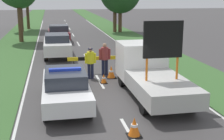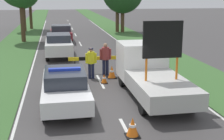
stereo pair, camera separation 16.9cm
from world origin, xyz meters
The scene contains 16 objects.
ground_plane centered at (0.00, 0.00, 0.00)m, with size 160.00×160.00×0.00m, color #3D3A3A.
lane_markings centered at (0.00, 12.89, 0.00)m, with size 7.46×59.88×0.01m.
grass_verge_left centered at (-5.53, 20.00, 0.01)m, with size 3.50×120.00×0.03m.
grass_verge_right centered at (5.53, 20.00, 0.01)m, with size 3.50×120.00×0.03m.
police_car centered at (-1.89, 0.27, 0.78)m, with size 1.80×4.98×1.58m.
work_truck centered at (1.89, 1.12, 1.05)m, with size 2.13×5.92×3.42m.
road_barrier centered at (0.23, 5.26, 0.81)m, with size 3.53×0.08×0.96m.
police_officer centered at (-0.39, 4.13, 0.99)m, with size 0.60×0.38×1.67m.
pedestrian_civilian centered at (0.47, 4.66, 1.06)m, with size 0.65×0.41×1.80m.
traffic_cone_near_police centered at (1.94, 4.07, 0.32)m, with size 0.47×0.47×0.65m.
traffic_cone_centre_front centered at (0.10, -3.03, 0.31)m, with size 0.46×0.46×0.63m.
traffic_cone_near_truck centered at (0.15, 3.11, 0.24)m, with size 0.34×0.34×0.48m.
traffic_cone_behind_barrier centered at (0.71, 4.03, 0.34)m, with size 0.49×0.49×0.68m.
traffic_cone_lane_edge centered at (-1.41, 3.75, 0.27)m, with size 0.39×0.39×0.55m.
queued_car_van_white centered at (-1.98, 10.54, 0.87)m, with size 1.85×4.66×1.65m.
queued_car_wagon_maroon centered at (-1.66, 17.71, 0.83)m, with size 1.95×4.31×1.58m.
Camera 2 is at (-2.19, -11.93, 4.42)m, focal length 50.00 mm.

